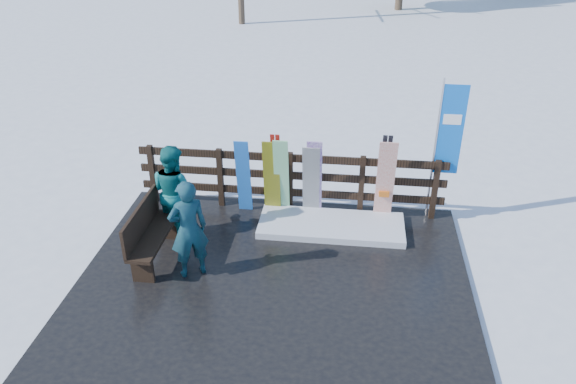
# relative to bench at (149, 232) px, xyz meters

# --- Properties ---
(ground) EXTENTS (700.00, 700.00, 0.00)m
(ground) POSITION_rel_bench_xyz_m (2.04, -0.35, -0.60)
(ground) COLOR white
(ground) RESTS_ON ground
(deck) EXTENTS (6.00, 5.00, 0.08)m
(deck) POSITION_rel_bench_xyz_m (2.04, -0.35, -0.56)
(deck) COLOR black
(deck) RESTS_ON ground
(fence) EXTENTS (5.60, 0.10, 1.15)m
(fence) POSITION_rel_bench_xyz_m (2.04, 1.85, 0.14)
(fence) COLOR black
(fence) RESTS_ON deck
(snow_patch) EXTENTS (2.55, 1.00, 0.12)m
(snow_patch) POSITION_rel_bench_xyz_m (2.84, 1.25, -0.46)
(snow_patch) COLOR white
(snow_patch) RESTS_ON deck
(bench) EXTENTS (0.40, 1.50, 0.97)m
(bench) POSITION_rel_bench_xyz_m (0.00, 0.00, 0.00)
(bench) COLOR black
(bench) RESTS_ON deck
(snowboard_0) EXTENTS (0.26, 0.25, 1.47)m
(snowboard_0) POSITION_rel_bench_xyz_m (1.22, 1.63, 0.22)
(snowboard_0) COLOR blue
(snowboard_0) RESTS_ON deck
(snowboard_1) EXTENTS (0.26, 0.33, 1.54)m
(snowboard_1) POSITION_rel_bench_xyz_m (1.91, 1.63, 0.25)
(snowboard_1) COLOR white
(snowboard_1) RESTS_ON deck
(snowboard_2) EXTENTS (0.30, 0.23, 1.49)m
(snowboard_2) POSITION_rel_bench_xyz_m (1.73, 1.63, 0.23)
(snowboard_2) COLOR yellow
(snowboard_2) RESTS_ON deck
(snowboard_3) EXTENTS (0.27, 0.33, 1.55)m
(snowboard_3) POSITION_rel_bench_xyz_m (2.50, 1.63, 0.26)
(snowboard_3) COLOR white
(snowboard_3) RESTS_ON deck
(snowboard_4) EXTENTS (0.30, 0.32, 1.44)m
(snowboard_4) POSITION_rel_bench_xyz_m (2.44, 1.63, 0.20)
(snowboard_4) COLOR black
(snowboard_4) RESTS_ON deck
(snowboard_5) EXTENTS (0.31, 0.27, 1.59)m
(snowboard_5) POSITION_rel_bench_xyz_m (3.74, 1.63, 0.28)
(snowboard_5) COLOR white
(snowboard_5) RESTS_ON deck
(ski_pair_a) EXTENTS (0.16, 0.26, 1.61)m
(ski_pair_a) POSITION_rel_bench_xyz_m (1.81, 1.70, 0.29)
(ski_pair_a) COLOR #A71B14
(ski_pair_a) RESTS_ON deck
(ski_pair_b) EXTENTS (0.17, 0.26, 1.69)m
(ski_pair_b) POSITION_rel_bench_xyz_m (3.71, 1.70, 0.33)
(ski_pair_b) COLOR black
(ski_pair_b) RESTS_ON deck
(rental_flag) EXTENTS (0.45, 0.04, 2.60)m
(rental_flag) POSITION_rel_bench_xyz_m (4.71, 1.90, 1.09)
(rental_flag) COLOR silver
(rental_flag) RESTS_ON deck
(person_front) EXTENTS (0.71, 0.64, 1.62)m
(person_front) POSITION_rel_bench_xyz_m (0.76, -0.31, 0.30)
(person_front) COLOR #165150
(person_front) RESTS_ON deck
(person_back) EXTENTS (1.01, 0.96, 1.65)m
(person_back) POSITION_rel_bench_xyz_m (0.19, 0.81, 0.31)
(person_back) COLOR #116869
(person_back) RESTS_ON deck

